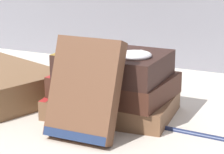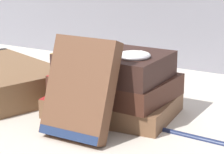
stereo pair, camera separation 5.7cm
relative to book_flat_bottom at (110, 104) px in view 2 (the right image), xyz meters
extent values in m
plane|color=beige|center=(0.03, -0.02, -0.02)|extent=(3.00, 3.00, 0.00)
cube|color=brown|center=(0.01, 0.00, 0.00)|extent=(0.20, 0.15, 0.03)
cube|color=#B22323|center=(-0.08, -0.01, 0.00)|extent=(0.02, 0.13, 0.03)
cube|color=#422319|center=(0.01, 0.00, 0.03)|extent=(0.18, 0.14, 0.03)
cube|color=#B22323|center=(-0.07, 0.01, 0.03)|extent=(0.02, 0.13, 0.03)
cube|color=#331E19|center=(0.01, 0.00, 0.07)|extent=(0.16, 0.12, 0.04)
cube|color=olive|center=(-0.06, 0.00, 0.07)|extent=(0.01, 0.12, 0.04)
cube|color=brown|center=(0.01, -0.10, 0.05)|extent=(0.10, 0.07, 0.14)
cube|color=navy|center=(0.01, -0.12, -0.01)|extent=(0.10, 0.03, 0.02)
cylinder|color=white|center=(0.05, -0.02, 0.09)|extent=(0.04, 0.04, 0.01)
torus|color=silver|center=(0.05, -0.02, 0.09)|extent=(0.05, 0.05, 0.01)
sphere|color=silver|center=(0.05, 0.00, 0.09)|extent=(0.01, 0.01, 0.01)
cylinder|color=#1E284C|center=(0.16, -0.03, -0.01)|extent=(0.12, 0.02, 0.01)
camera|label=1|loc=(0.30, -0.64, 0.25)|focal=75.00mm
camera|label=2|loc=(0.35, -0.61, 0.25)|focal=75.00mm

